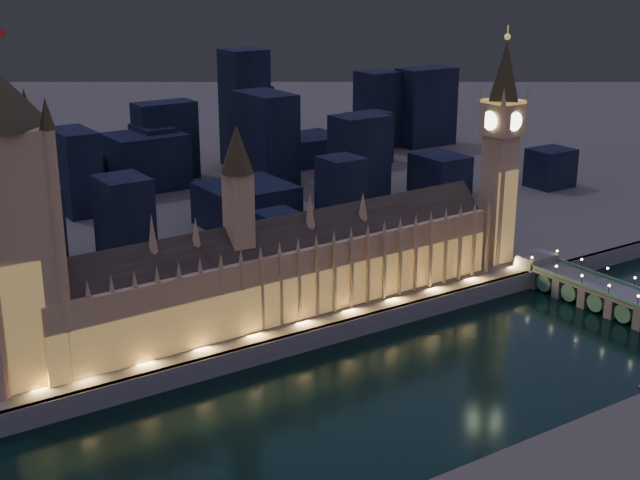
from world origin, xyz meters
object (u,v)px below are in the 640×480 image
westminster_bridge (621,302)px  palace_of_westminster (283,269)px  elizabeth_tower (501,134)px  victoria_tower (11,215)px

westminster_bridge → palace_of_westminster: bearing=152.7°
elizabeth_tower → westminster_bridge: bearing=-81.2°
palace_of_westminster → elizabeth_tower: elizabeth_tower is taller
palace_of_westminster → victoria_tower: size_ratio=1.75×
palace_of_westminster → elizabeth_tower: 123.26m
palace_of_westminster → victoria_tower: victoria_tower is taller
victoria_tower → elizabeth_tower: 218.02m
victoria_tower → westminster_bridge: size_ratio=1.02×
palace_of_westminster → elizabeth_tower: bearing=0.1°
victoria_tower → elizabeth_tower: (218.00, 0.00, 2.83)m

